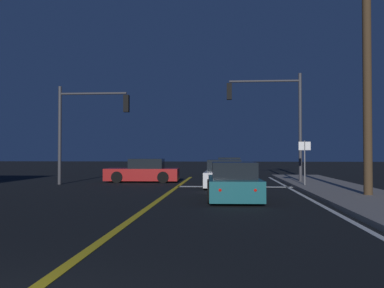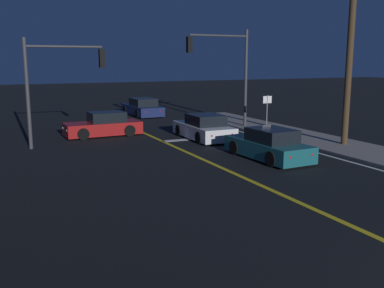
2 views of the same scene
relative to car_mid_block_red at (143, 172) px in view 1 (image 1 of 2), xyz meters
name	(u,v)px [view 1 (image 1 of 2)]	position (x,y,z in m)	size (l,w,h in m)	color
lane_line_center	(149,207)	(2.34, -11.14, -0.57)	(0.20, 32.47, 0.01)	gold
lane_line_edge_right	(328,209)	(7.71, -11.14, -0.57)	(0.16, 32.47, 0.01)	white
stop_bar	(235,187)	(5.15, -3.09, -0.57)	(5.62, 0.50, 0.01)	white
car_mid_block_red	(143,172)	(0.00, 0.00, 0.00)	(4.25, 1.91, 1.34)	maroon
car_distant_tail_teal	(233,183)	(4.97, -8.84, 0.00)	(1.99, 4.37, 1.34)	#195960
car_parked_curb_white	(225,175)	(4.66, -3.25, 0.00)	(2.00, 4.35, 1.34)	silver
car_far_approaching_navy	(229,167)	(4.98, 7.95, 0.00)	(2.03, 4.73, 1.34)	navy
traffic_signal_near_right	(274,110)	(7.35, -0.79, 3.43)	(4.06, 0.28, 6.01)	#38383D
traffic_signal_far_left	(86,119)	(-2.66, -2.19, 2.91)	(3.83, 0.28, 5.22)	#38383D
utility_pole_right	(367,68)	(9.86, -8.19, 4.18)	(1.99, 0.31, 9.13)	#42301E
street_sign_corner	(305,156)	(8.46, -3.59, 0.94)	(0.56, 0.06, 2.26)	slate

